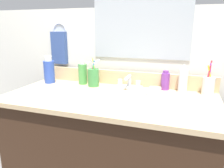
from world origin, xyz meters
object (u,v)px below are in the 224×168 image
at_px(bottle_toner_green, 83,74).
at_px(bottle_cream_purple, 165,81).
at_px(soap_bar, 155,89).
at_px(cup_green, 93,77).
at_px(bottle_lotion_white, 183,79).
at_px(bottle_shampoo_blue, 49,71).
at_px(cup_white_ceramic, 208,85).
at_px(hand_towel, 59,48).
at_px(faucet, 129,83).

height_order(bottle_toner_green, bottle_cream_purple, bottle_toner_green).
bearing_deg(soap_bar, bottle_cream_purple, 47.98).
bearing_deg(cup_green, bottle_lotion_white, 5.64).
height_order(bottle_lotion_white, cup_green, cup_green).
distance_m(cup_green, soap_bar, 0.39).
bearing_deg(bottle_shampoo_blue, cup_green, 2.23).
bearing_deg(cup_white_ceramic, bottle_toner_green, -179.43).
xyz_separation_m(hand_towel, bottle_cream_purple, (0.74, -0.05, -0.17)).
height_order(hand_towel, bottle_toner_green, hand_towel).
distance_m(bottle_cream_purple, cup_green, 0.44).
relative_size(faucet, bottle_shampoo_blue, 0.90).
height_order(bottle_shampoo_blue, bottle_lotion_white, bottle_shampoo_blue).
relative_size(bottle_toner_green, cup_white_ceramic, 0.81).
bearing_deg(faucet, cup_white_ceramic, 0.48).
bearing_deg(bottle_lotion_white, cup_white_ceramic, -6.39).
height_order(bottle_lotion_white, soap_bar, bottle_lotion_white).
relative_size(bottle_toner_green, bottle_shampoo_blue, 0.87).
bearing_deg(bottle_toner_green, hand_towel, 158.44).
xyz_separation_m(hand_towel, cup_green, (0.31, -0.12, -0.16)).
bearing_deg(cup_green, faucet, 8.71).
relative_size(bottle_lotion_white, soap_bar, 2.53).
bearing_deg(bottle_lotion_white, faucet, -176.55).
bearing_deg(bottle_toner_green, bottle_lotion_white, 2.07).
height_order(faucet, bottle_cream_purple, bottle_cream_purple).
bearing_deg(cup_green, bottle_shampoo_blue, -177.77).
xyz_separation_m(hand_towel, faucet, (0.53, -0.08, -0.19)).
bearing_deg(bottle_lotion_white, bottle_toner_green, -177.93).
bearing_deg(bottle_cream_purple, bottle_toner_green, -176.17).
xyz_separation_m(bottle_cream_purple, bottle_shampoo_blue, (-0.75, -0.08, 0.03)).
distance_m(hand_towel, bottle_cream_purple, 0.76).
bearing_deg(bottle_cream_purple, bottle_shampoo_blue, -174.08).
height_order(faucet, soap_bar, faucet).
bearing_deg(hand_towel, faucet, -8.87).
bearing_deg(bottle_cream_purple, hand_towel, 176.06).
xyz_separation_m(bottle_toner_green, bottle_shampoo_blue, (-0.22, -0.04, 0.01)).
height_order(bottle_toner_green, cup_white_ceramic, cup_white_ceramic).
bearing_deg(bottle_cream_purple, cup_white_ceramic, -6.75).
height_order(hand_towel, cup_white_ceramic, hand_towel).
height_order(cup_white_ceramic, soap_bar, cup_white_ceramic).
distance_m(bottle_lotion_white, cup_green, 0.53).
relative_size(bottle_toner_green, cup_green, 0.86).
xyz_separation_m(bottle_shampoo_blue, soap_bar, (0.70, 0.02, -0.07)).
xyz_separation_m(bottle_toner_green, cup_green, (0.09, -0.03, -0.01)).
height_order(bottle_cream_purple, cup_white_ceramic, cup_white_ceramic).
bearing_deg(bottle_cream_purple, faucet, -171.60).
xyz_separation_m(bottle_cream_purple, cup_white_ceramic, (0.23, -0.03, 0.00)).
relative_size(bottle_lotion_white, cup_green, 0.91).
xyz_separation_m(cup_green, soap_bar, (0.38, 0.01, -0.05)).
bearing_deg(bottle_toner_green, faucet, 0.68).
bearing_deg(bottle_shampoo_blue, bottle_lotion_white, 4.38).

